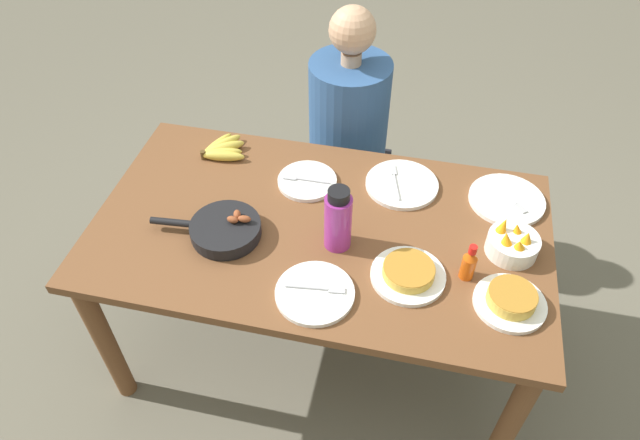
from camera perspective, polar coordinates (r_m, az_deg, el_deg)
ground_plane at (r=2.51m, az=0.00°, el=-12.21°), size 14.00×14.00×0.00m
dining_table at (r=2.01m, az=0.00°, el=-2.58°), size 1.54×0.87×0.73m
banana_bunch at (r=2.24m, az=-9.87°, el=6.93°), size 0.18×0.18×0.04m
skillet at (r=1.91m, az=-9.52°, el=-0.93°), size 0.37×0.24×0.08m
frittata_plate_center at (r=1.79m, az=8.82°, el=-5.27°), size 0.23×0.23×0.05m
frittata_plate_side at (r=1.80m, az=18.54°, el=-7.59°), size 0.22×0.22×0.06m
empty_plate_near_front at (r=2.12m, az=18.16°, el=1.94°), size 0.27×0.27×0.02m
empty_plate_far_left at (r=2.09m, az=-1.29°, el=3.93°), size 0.22×0.22×0.02m
empty_plate_far_right at (r=1.74m, az=-0.51°, el=-7.32°), size 0.24×0.24×0.02m
empty_plate_mid_edge at (r=2.10m, az=8.18°, el=3.55°), size 0.26×0.26×0.02m
fruit_bowl_mango at (r=1.93m, az=18.70°, el=-2.24°), size 0.17×0.17×0.11m
water_bottle at (r=1.80m, az=1.81°, el=0.03°), size 0.09×0.09×0.24m
hot_sauce_bottle at (r=1.80m, az=14.67°, el=-4.24°), size 0.05×0.05×0.14m
person_figure at (r=2.58m, az=2.71°, el=6.23°), size 0.37×0.37×1.20m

